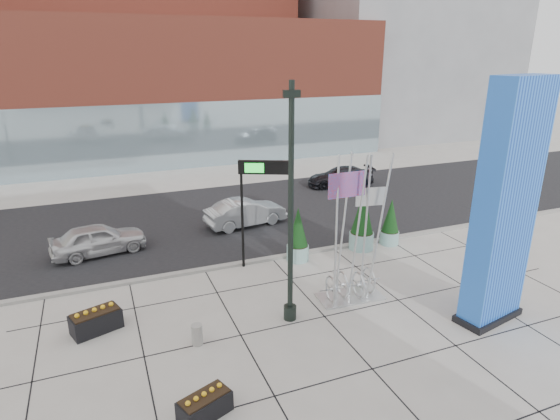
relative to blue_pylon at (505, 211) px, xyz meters
name	(u,v)px	position (x,y,z in m)	size (l,w,h in m)	color
ground	(286,308)	(-6.12, 3.12, -3.86)	(160.00, 160.00, 0.00)	#9E9991
street_asphalt	(216,219)	(-6.12, 13.12, -3.85)	(80.00, 12.00, 0.02)	black
curb_edge	(251,262)	(-6.12, 7.12, -3.80)	(80.00, 0.30, 0.12)	gray
tower_podium	(173,90)	(-5.12, 30.12, 1.64)	(34.00, 10.00, 11.00)	#993D2C
tower_glass_front	(187,136)	(-5.12, 25.32, -1.36)	(34.00, 0.60, 5.00)	#8CA5B2
building_grey_parking	(395,47)	(19.88, 35.12, 5.14)	(20.00, 18.00, 18.00)	slate
blue_pylon	(505,211)	(0.00, 0.00, 0.00)	(2.56, 1.52, 7.98)	#0B2FAB
lamp_post	(291,231)	(-6.27, 2.45, -0.65)	(0.52, 0.43, 7.84)	black
public_art_sculpture	(352,262)	(-3.63, 2.96, -2.43)	(2.46, 1.35, 5.42)	silver
concrete_bollard	(197,335)	(-9.50, 2.18, -3.52)	(0.35, 0.35, 0.67)	gray
overhead_street_sign	(260,175)	(-5.72, 6.92, 0.06)	(2.04, 1.07, 4.57)	black
round_planter_east	(390,223)	(0.61, 6.72, -2.81)	(0.88, 0.88, 2.21)	#88B7B1
round_planter_mid	(362,222)	(-0.92, 6.72, -2.54)	(1.11, 1.11, 2.79)	#88B7B1
round_planter_west	(298,236)	(-4.12, 6.67, -2.72)	(0.96, 0.96, 2.40)	#88B7B1
box_planter_north	(96,320)	(-12.38, 4.12, -3.47)	(1.69, 1.22, 0.84)	black
box_planter_south	(205,405)	(-9.97, -0.87, -3.53)	(1.45, 1.08, 0.72)	black
car_white_west	(99,239)	(-12.08, 10.55, -3.16)	(1.63, 4.05, 1.38)	silver
car_silver_mid	(246,213)	(-4.90, 11.56, -3.16)	(1.47, 4.21, 1.39)	#A5A9AD
car_dark_east	(340,177)	(3.26, 16.30, -3.22)	(1.78, 4.39, 1.27)	black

